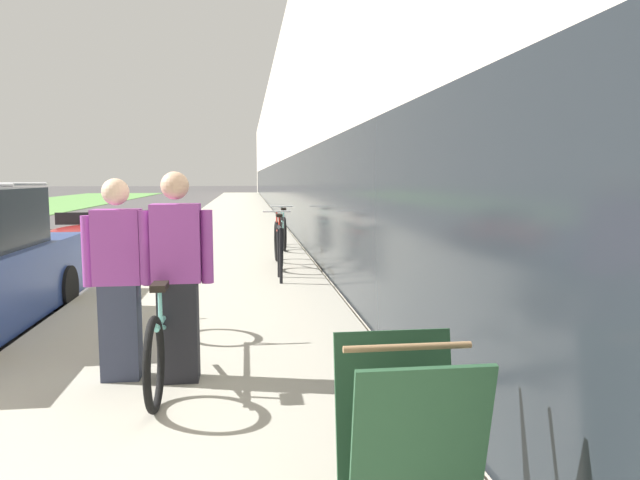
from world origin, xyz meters
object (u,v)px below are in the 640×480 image
object	(u,v)px
person_bystander	(119,280)
bike_rack_hoop	(280,248)
cruiser_bike_nearest	(278,244)
person_rider	(177,277)
tandem_bicycle	(172,325)
sandwich_board_sign	(406,444)
cruiser_bike_middle	(283,231)
vintage_roadster_curbside	(80,241)

from	to	relation	value
person_bystander	bike_rack_hoop	distance (m)	4.47
bike_rack_hoop	cruiser_bike_nearest	distance (m)	1.47
person_rider	person_bystander	world-z (taller)	person_rider
tandem_bicycle	sandwich_board_sign	world-z (taller)	sandwich_board_sign
person_rider	cruiser_bike_middle	xyz separation A→B (m)	(1.35, 8.27, -0.43)
tandem_bicycle	cruiser_bike_nearest	bearing A→B (deg)	77.50
person_bystander	cruiser_bike_middle	xyz separation A→B (m)	(1.81, 8.17, -0.41)
bike_rack_hoop	vintage_roadster_curbside	world-z (taller)	vintage_roadster_curbside
person_rider	vintage_roadster_curbside	world-z (taller)	person_rider
sandwich_board_sign	tandem_bicycle	bearing A→B (deg)	117.60
vintage_roadster_curbside	tandem_bicycle	bearing A→B (deg)	-69.39
sandwich_board_sign	person_bystander	bearing A→B (deg)	126.22
cruiser_bike_nearest	cruiser_bike_middle	distance (m)	2.53
tandem_bicycle	sandwich_board_sign	bearing A→B (deg)	-62.40
person_bystander	vintage_roadster_curbside	bearing A→B (deg)	107.60
person_rider	sandwich_board_sign	xyz separation A→B (m)	(1.22, -2.19, -0.38)
person_rider	person_bystander	distance (m)	0.47
bike_rack_hoop	sandwich_board_sign	distance (m)	6.49
cruiser_bike_nearest	sandwich_board_sign	xyz separation A→B (m)	(0.11, -7.94, 0.04)
tandem_bicycle	cruiser_bike_nearest	distance (m)	5.56
sandwich_board_sign	vintage_roadster_curbside	world-z (taller)	sandwich_board_sign
cruiser_bike_nearest	cruiser_bike_middle	size ratio (longest dim) A/B	1.10
person_rider	vintage_roadster_curbside	bearing A→B (deg)	110.45
person_bystander	cruiser_bike_nearest	bearing A→B (deg)	74.50
person_bystander	cruiser_bike_middle	distance (m)	8.38
person_rider	sandwich_board_sign	distance (m)	2.53
person_bystander	cruiser_bike_middle	size ratio (longest dim) A/B	0.93
tandem_bicycle	person_rider	distance (m)	0.58
bike_rack_hoop	cruiser_bike_middle	world-z (taller)	cruiser_bike_middle
bike_rack_hoop	vintage_roadster_curbside	size ratio (longest dim) A/B	0.22
person_bystander	vintage_roadster_curbside	world-z (taller)	person_bystander
cruiser_bike_nearest	sandwich_board_sign	world-z (taller)	cruiser_bike_nearest
bike_rack_hoop	cruiser_bike_middle	size ratio (longest dim) A/B	0.49
tandem_bicycle	person_bystander	size ratio (longest dim) A/B	1.59
bike_rack_hoop	sandwich_board_sign	xyz separation A→B (m)	(0.17, -6.48, -0.06)
cruiser_bike_middle	sandwich_board_sign	bearing A→B (deg)	-90.71
cruiser_bike_nearest	bike_rack_hoop	bearing A→B (deg)	-92.24
tandem_bicycle	vintage_roadster_curbside	world-z (taller)	vintage_roadster_curbside
bike_rack_hoop	cruiser_bike_nearest	size ratio (longest dim) A/B	0.45
person_rider	vintage_roadster_curbside	xyz separation A→B (m)	(-2.87, 7.71, -0.54)
tandem_bicycle	cruiser_bike_nearest	xyz separation A→B (m)	(1.20, 5.43, 0.05)
tandem_bicycle	vintage_roadster_curbside	xyz separation A→B (m)	(-2.78, 7.39, -0.08)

